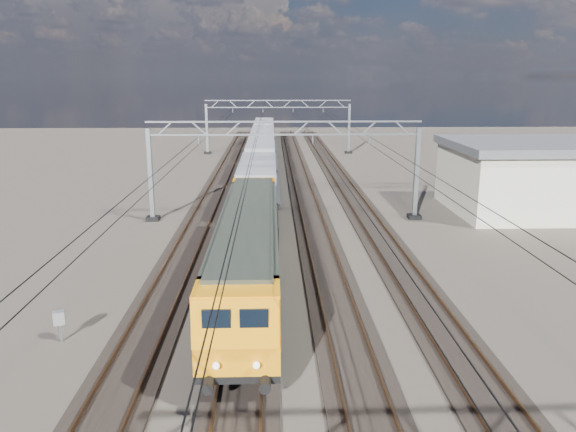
{
  "coord_description": "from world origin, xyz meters",
  "views": [
    {
      "loc": [
        -0.91,
        -35.51,
        10.09
      ],
      "look_at": [
        0.01,
        -4.62,
        2.4
      ],
      "focal_mm": 35.0,
      "sensor_mm": 36.0,
      "label": 1
    }
  ],
  "objects_px": {
    "locomotive": "(249,246)",
    "hopper_wagon_third": "(263,140)",
    "catenary_gantry_far": "(278,124)",
    "industrial_shed": "(572,176)",
    "hopper_wagon_mid": "(261,156)",
    "trackside_cabinet": "(59,319)",
    "hopper_wagon_fourth": "(264,130)",
    "catenary_gantry_mid": "(284,166)",
    "hopper_wagon_lead": "(258,181)"
  },
  "relations": [
    {
      "from": "hopper_wagon_mid",
      "to": "industrial_shed",
      "type": "relative_size",
      "value": 0.7
    },
    {
      "from": "catenary_gantry_far",
      "to": "hopper_wagon_third",
      "type": "relative_size",
      "value": 1.53
    },
    {
      "from": "catenary_gantry_far",
      "to": "trackside_cabinet",
      "type": "distance_m",
      "value": 55.97
    },
    {
      "from": "catenary_gantry_far",
      "to": "industrial_shed",
      "type": "bearing_deg",
      "value": -57.09
    },
    {
      "from": "hopper_wagon_lead",
      "to": "trackside_cabinet",
      "type": "distance_m",
      "value": 23.8
    },
    {
      "from": "catenary_gantry_far",
      "to": "industrial_shed",
      "type": "xyz_separation_m",
      "value": [
        22.0,
        -34.0,
        -1.18
      ]
    },
    {
      "from": "catenary_gantry_far",
      "to": "hopper_wagon_mid",
      "type": "bearing_deg",
      "value": -96.25
    },
    {
      "from": "hopper_wagon_lead",
      "to": "locomotive",
      "type": "bearing_deg",
      "value": -90.0
    },
    {
      "from": "catenary_gantry_mid",
      "to": "locomotive",
      "type": "xyz_separation_m",
      "value": [
        -2.0,
        -14.18,
        -1.58
      ]
    },
    {
      "from": "locomotive",
      "to": "hopper_wagon_third",
      "type": "distance_m",
      "value": 46.1
    },
    {
      "from": "hopper_wagon_lead",
      "to": "catenary_gantry_mid",
      "type": "bearing_deg",
      "value": -60.39
    },
    {
      "from": "trackside_cabinet",
      "to": "hopper_wagon_fourth",
      "type": "bearing_deg",
      "value": 65.32
    },
    {
      "from": "hopper_wagon_third",
      "to": "trackside_cabinet",
      "type": "distance_m",
      "value": 51.57
    },
    {
      "from": "catenary_gantry_mid",
      "to": "hopper_wagon_lead",
      "type": "relative_size",
      "value": 1.53
    },
    {
      "from": "hopper_wagon_third",
      "to": "catenary_gantry_far",
      "type": "bearing_deg",
      "value": 63.88
    },
    {
      "from": "hopper_wagon_lead",
      "to": "industrial_shed",
      "type": "distance_m",
      "value": 24.05
    },
    {
      "from": "hopper_wagon_lead",
      "to": "hopper_wagon_third",
      "type": "bearing_deg",
      "value": 90.0
    },
    {
      "from": "catenary_gantry_far",
      "to": "hopper_wagon_lead",
      "type": "relative_size",
      "value": 1.53
    },
    {
      "from": "hopper_wagon_lead",
      "to": "hopper_wagon_third",
      "type": "height_order",
      "value": "same"
    },
    {
      "from": "catenary_gantry_far",
      "to": "hopper_wagon_lead",
      "type": "height_order",
      "value": "catenary_gantry_far"
    },
    {
      "from": "catenary_gantry_mid",
      "to": "industrial_shed",
      "type": "bearing_deg",
      "value": 5.19
    },
    {
      "from": "hopper_wagon_lead",
      "to": "hopper_wagon_fourth",
      "type": "height_order",
      "value": "same"
    },
    {
      "from": "hopper_wagon_lead",
      "to": "industrial_shed",
      "type": "relative_size",
      "value": 0.7
    },
    {
      "from": "trackside_cabinet",
      "to": "hopper_wagon_third",
      "type": "bearing_deg",
      "value": 63.59
    },
    {
      "from": "hopper_wagon_fourth",
      "to": "trackside_cabinet",
      "type": "relative_size",
      "value": 10.2
    },
    {
      "from": "hopper_wagon_fourth",
      "to": "industrial_shed",
      "type": "relative_size",
      "value": 0.7
    },
    {
      "from": "hopper_wagon_third",
      "to": "trackside_cabinet",
      "type": "bearing_deg",
      "value": -98.03
    },
    {
      "from": "catenary_gantry_mid",
      "to": "trackside_cabinet",
      "type": "relative_size",
      "value": 15.62
    },
    {
      "from": "hopper_wagon_mid",
      "to": "hopper_wagon_fourth",
      "type": "relative_size",
      "value": 1.0
    },
    {
      "from": "trackside_cabinet",
      "to": "industrial_shed",
      "type": "relative_size",
      "value": 0.07
    },
    {
      "from": "hopper_wagon_mid",
      "to": "industrial_shed",
      "type": "xyz_separation_m",
      "value": [
        24.0,
        -15.72,
        0.49
      ]
    },
    {
      "from": "hopper_wagon_mid",
      "to": "industrial_shed",
      "type": "distance_m",
      "value": 28.69
    },
    {
      "from": "trackside_cabinet",
      "to": "catenary_gantry_mid",
      "type": "bearing_deg",
      "value": 45.93
    },
    {
      "from": "hopper_wagon_third",
      "to": "hopper_wagon_fourth",
      "type": "bearing_deg",
      "value": 90.0
    },
    {
      "from": "hopper_wagon_fourth",
      "to": "hopper_wagon_third",
      "type": "bearing_deg",
      "value": -90.0
    },
    {
      "from": "hopper_wagon_third",
      "to": "industrial_shed",
      "type": "height_order",
      "value": "industrial_shed"
    },
    {
      "from": "hopper_wagon_third",
      "to": "hopper_wagon_fourth",
      "type": "relative_size",
      "value": 1.0
    },
    {
      "from": "hopper_wagon_lead",
      "to": "hopper_wagon_mid",
      "type": "xyz_separation_m",
      "value": [
        0.0,
        14.2,
        0.0
      ]
    },
    {
      "from": "catenary_gantry_far",
      "to": "locomotive",
      "type": "xyz_separation_m",
      "value": [
        -2.0,
        -50.18,
        -1.58
      ]
    },
    {
      "from": "hopper_wagon_third",
      "to": "hopper_wagon_fourth",
      "type": "xyz_separation_m",
      "value": [
        0.0,
        14.2,
        0.0
      ]
    },
    {
      "from": "catenary_gantry_far",
      "to": "industrial_shed",
      "type": "relative_size",
      "value": 1.07
    },
    {
      "from": "catenary_gantry_far",
      "to": "hopper_wagon_third",
      "type": "bearing_deg",
      "value": -116.12
    },
    {
      "from": "hopper_wagon_mid",
      "to": "catenary_gantry_mid",
      "type": "bearing_deg",
      "value": -83.56
    },
    {
      "from": "hopper_wagon_lead",
      "to": "hopper_wagon_third",
      "type": "relative_size",
      "value": 1.0
    },
    {
      "from": "catenary_gantry_far",
      "to": "hopper_wagon_third",
      "type": "distance_m",
      "value": 4.84
    },
    {
      "from": "locomotive",
      "to": "industrial_shed",
      "type": "distance_m",
      "value": 28.94
    },
    {
      "from": "hopper_wagon_mid",
      "to": "trackside_cabinet",
      "type": "height_order",
      "value": "hopper_wagon_mid"
    },
    {
      "from": "catenary_gantry_far",
      "to": "hopper_wagon_mid",
      "type": "relative_size",
      "value": 1.53
    },
    {
      "from": "catenary_gantry_far",
      "to": "locomotive",
      "type": "height_order",
      "value": "catenary_gantry_far"
    },
    {
      "from": "hopper_wagon_third",
      "to": "industrial_shed",
      "type": "xyz_separation_m",
      "value": [
        24.0,
        -29.92,
        0.49
      ]
    }
  ]
}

